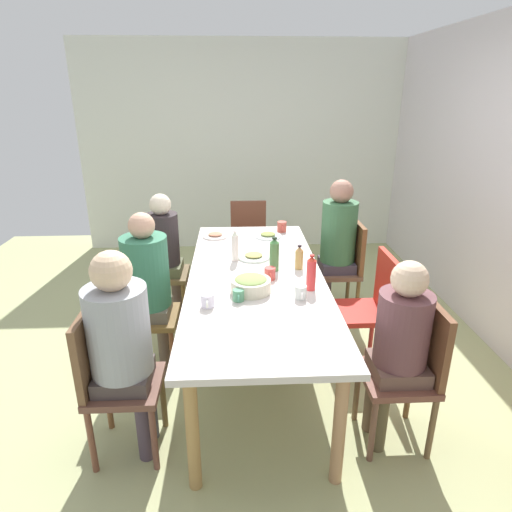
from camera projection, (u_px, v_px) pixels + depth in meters
The scene contains 28 objects.
ground_plane at pixel (256, 365), 3.43m from camera, with size 6.75×6.75×0.00m, color tan.
wall_left at pixel (245, 149), 5.65m from camera, with size 0.12×4.16×2.60m, color silver.
dining_table at pixel (256, 284), 3.18m from camera, with size 2.40×0.96×0.76m.
chair_0 at pixel (371, 304), 3.29m from camera, with size 0.40×0.40×0.90m.
chair_1 at pixel (156, 268), 3.95m from camera, with size 0.40×0.40×0.90m.
person_1 at pixel (165, 248), 3.89m from camera, with size 0.30×0.30×1.18m.
chair_2 at pixel (345, 264), 4.03m from camera, with size 0.40×0.40×0.90m.
person_2 at pixel (337, 237), 3.94m from camera, with size 0.31×0.31×1.29m.
chair_3 at pixel (249, 239), 4.72m from camera, with size 0.40×0.40×0.90m.
chair_4 at pixel (138, 309), 3.21m from camera, with size 0.40×0.40×0.90m.
person_4 at pixel (148, 280), 3.13m from camera, with size 0.33×0.33×1.24m.
chair_5 at pixel (411, 367), 2.54m from camera, with size 0.40×0.40×0.90m.
person_5 at pixel (400, 339), 2.47m from camera, with size 0.30×0.30×1.17m.
chair_6 at pixel (110, 376), 2.46m from camera, with size 0.40×0.40×0.90m.
person_6 at pixel (121, 337), 2.38m from camera, with size 0.34×0.34×1.25m.
plate_0 at pixel (254, 256), 3.48m from camera, with size 0.25×0.25×0.04m.
plate_1 at pixel (215, 235), 3.98m from camera, with size 0.23×0.23×0.04m.
plate_2 at pixel (268, 235), 3.98m from camera, with size 0.24×0.24×0.04m.
bowl_0 at pixel (251, 284), 2.89m from camera, with size 0.26×0.26×0.11m.
cup_0 at pixel (282, 227), 4.12m from camera, with size 0.12×0.09×0.10m.
cup_1 at pixel (270, 274), 3.08m from camera, with size 0.11×0.08×0.09m.
cup_2 at pixel (301, 292), 2.79m from camera, with size 0.11×0.07×0.09m.
cup_3 at pixel (238, 295), 2.77m from camera, with size 0.11×0.07×0.07m.
cup_4 at pixel (208, 300), 2.69m from camera, with size 0.12×0.08×0.08m.
bottle_0 at pixel (311, 273), 2.90m from camera, with size 0.06×0.06×0.25m.
bottle_1 at pixel (235, 246), 3.39m from camera, with size 0.05×0.05×0.25m.
bottle_2 at pixel (274, 255), 3.21m from camera, with size 0.07×0.07×0.26m.
bottle_3 at pixel (299, 258), 3.25m from camera, with size 0.06×0.06×0.19m.
Camera 1 is at (2.90, -0.14, 2.01)m, focal length 30.82 mm.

